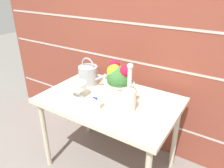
% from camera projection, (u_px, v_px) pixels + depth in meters
% --- Properties ---
extents(ground_plane, '(12.00, 12.00, 0.00)m').
position_uv_depth(ground_plane, '(110.00, 164.00, 2.14)').
color(ground_plane, gray).
extents(brick_wall, '(3.60, 0.08, 2.20)m').
position_uv_depth(brick_wall, '(139.00, 43.00, 2.05)').
color(brick_wall, brown).
rests_on(brick_wall, ground_plane).
extents(patio_table, '(1.13, 0.74, 0.74)m').
position_uv_depth(patio_table, '(110.00, 106.00, 1.85)').
color(patio_table, beige).
rests_on(patio_table, ground_plane).
extents(watering_can, '(0.33, 0.18, 0.26)m').
position_uv_depth(watering_can, '(89.00, 75.00, 2.04)').
color(watering_can, '#9EA3A8').
rests_on(watering_can, patio_table).
extents(crystal_pedestal_bowl, '(0.15, 0.15, 0.13)m').
position_uv_depth(crystal_pedestal_bowl, '(78.00, 87.00, 1.82)').
color(crystal_pedestal_bowl, silver).
rests_on(crystal_pedestal_bowl, patio_table).
extents(flower_planter, '(0.26, 0.26, 0.29)m').
position_uv_depth(flower_planter, '(119.00, 81.00, 1.82)').
color(flower_planter, beige).
rests_on(flower_planter, patio_table).
extents(glass_decanter, '(0.10, 0.10, 0.38)m').
position_uv_depth(glass_decanter, '(129.00, 96.00, 1.61)').
color(glass_decanter, silver).
rests_on(glass_decanter, patio_table).
extents(figurine_vase, '(0.07, 0.07, 0.19)m').
position_uv_depth(figurine_vase, '(97.00, 102.00, 1.61)').
color(figurine_vase, white).
rests_on(figurine_vase, patio_table).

